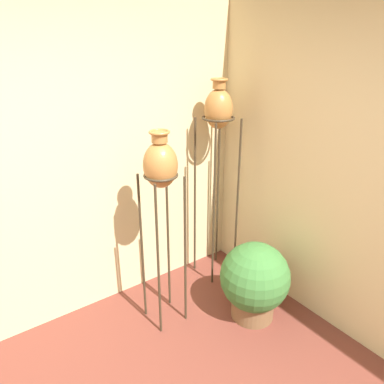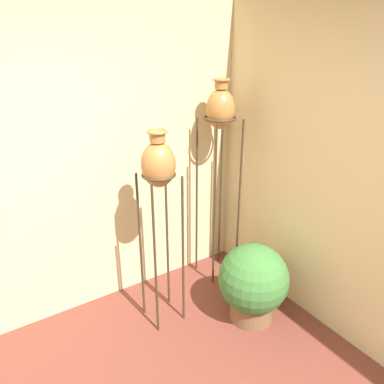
% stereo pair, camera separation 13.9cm
% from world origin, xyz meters
% --- Properties ---
extents(wall_back, '(7.95, 0.06, 2.70)m').
position_xyz_m(wall_back, '(0.00, 2.00, 1.35)').
color(wall_back, beige).
rests_on(wall_back, ground_plane).
extents(vase_stand_tall, '(0.31, 0.31, 1.94)m').
position_xyz_m(vase_stand_tall, '(1.67, 1.72, 1.60)').
color(vase_stand_tall, '#382D1E').
rests_on(vase_stand_tall, ground_plane).
extents(vase_stand_medium, '(0.27, 0.27, 1.66)m').
position_xyz_m(vase_stand_medium, '(0.89, 1.44, 1.35)').
color(vase_stand_medium, '#382D1E').
rests_on(vase_stand_medium, ground_plane).
extents(potted_plant, '(0.59, 0.59, 0.70)m').
position_xyz_m(potted_plant, '(1.51, 1.00, 0.37)').
color(potted_plant, brown).
rests_on(potted_plant, ground_plane).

